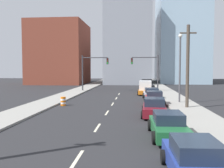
% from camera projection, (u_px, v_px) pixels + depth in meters
% --- Properties ---
extents(sidewalk_left, '(3.41, 94.09, 0.17)m').
position_uv_depth(sidewalk_left, '(84.00, 88.00, 50.35)').
color(sidewalk_left, gray).
rests_on(sidewalk_left, ground).
extents(sidewalk_right, '(3.41, 94.09, 0.17)m').
position_uv_depth(sidewalk_right, '(161.00, 89.00, 48.93)').
color(sidewalk_right, gray).
rests_on(sidewalk_right, ground).
extents(lane_stripe_at_8m, '(0.16, 2.40, 0.01)m').
position_uv_depth(lane_stripe_at_8m, '(77.00, 159.00, 11.00)').
color(lane_stripe_at_8m, beige).
rests_on(lane_stripe_at_8m, ground).
extents(lane_stripe_at_14m, '(0.16, 2.40, 0.01)m').
position_uv_depth(lane_stripe_at_14m, '(97.00, 128.00, 16.96)').
color(lane_stripe_at_14m, beige).
rests_on(lane_stripe_at_14m, ground).
extents(lane_stripe_at_20m, '(0.16, 2.40, 0.01)m').
position_uv_depth(lane_stripe_at_20m, '(107.00, 113.00, 22.68)').
color(lane_stripe_at_20m, beige).
rests_on(lane_stripe_at_20m, ground).
extents(lane_stripe_at_26m, '(0.16, 2.40, 0.01)m').
position_uv_depth(lane_stripe_at_26m, '(113.00, 104.00, 28.29)').
color(lane_stripe_at_26m, beige).
rests_on(lane_stripe_at_26m, ground).
extents(lane_stripe_at_31m, '(0.16, 2.40, 0.01)m').
position_uv_depth(lane_stripe_at_31m, '(116.00, 98.00, 33.85)').
color(lane_stripe_at_31m, beige).
rests_on(lane_stripe_at_31m, ground).
extents(lane_stripe_at_37m, '(0.16, 2.40, 0.01)m').
position_uv_depth(lane_stripe_at_37m, '(119.00, 94.00, 39.62)').
color(lane_stripe_at_37m, beige).
rests_on(lane_stripe_at_37m, ground).
extents(building_brick_left, '(14.00, 16.00, 16.30)m').
position_uv_depth(building_brick_left, '(60.00, 54.00, 67.78)').
color(building_brick_left, brown).
rests_on(building_brick_left, ground).
extents(building_office_center, '(12.00, 20.00, 22.51)m').
position_uv_depth(building_office_center, '(128.00, 43.00, 69.86)').
color(building_office_center, gray).
rests_on(building_office_center, ground).
extents(building_glass_right, '(13.00, 20.00, 39.72)m').
position_uv_depth(building_glass_right, '(180.00, 14.00, 71.93)').
color(building_glass_right, '#99B7CC').
rests_on(building_glass_right, ground).
extents(traffic_signal_left, '(4.77, 0.35, 6.37)m').
position_uv_depth(traffic_signal_left, '(90.00, 68.00, 44.09)').
color(traffic_signal_left, '#38383D').
rests_on(traffic_signal_left, ground).
extents(traffic_signal_right, '(4.77, 0.35, 6.37)m').
position_uv_depth(traffic_signal_right, '(150.00, 68.00, 43.11)').
color(traffic_signal_right, '#38383D').
rests_on(traffic_signal_right, ground).
extents(utility_pole_right_mid, '(1.60, 0.32, 8.32)m').
position_uv_depth(utility_pole_right_mid, '(188.00, 66.00, 24.69)').
color(utility_pole_right_mid, '#473D33').
rests_on(utility_pole_right_mid, ground).
extents(traffic_barrel, '(0.56, 0.56, 0.95)m').
position_uv_depth(traffic_barrel, '(63.00, 101.00, 27.06)').
color(traffic_barrel, orange).
rests_on(traffic_barrel, ground).
extents(street_lamp, '(0.44, 0.44, 7.96)m').
position_uv_depth(street_lamp, '(180.00, 63.00, 28.46)').
color(street_lamp, '#4C4C51').
rests_on(street_lamp, ground).
extents(sedan_blue, '(2.20, 4.54, 1.45)m').
position_uv_depth(sedan_blue, '(196.00, 161.00, 9.01)').
color(sedan_blue, navy).
rests_on(sedan_blue, ground).
extents(sedan_green, '(2.21, 4.71, 1.46)m').
position_uv_depth(sedan_green, '(168.00, 126.00, 14.60)').
color(sedan_green, '#1E6033').
rests_on(sedan_green, ground).
extents(sedan_maroon, '(2.34, 4.62, 1.54)m').
position_uv_depth(sedan_maroon, '(154.00, 108.00, 21.05)').
color(sedan_maroon, maroon).
rests_on(sedan_maroon, ground).
extents(sedan_red, '(2.18, 4.37, 1.54)m').
position_uv_depth(sedan_red, '(154.00, 99.00, 27.58)').
color(sedan_red, red).
rests_on(sedan_red, ground).
extents(sedan_silver, '(2.27, 4.48, 1.49)m').
position_uv_depth(sedan_silver, '(151.00, 94.00, 32.86)').
color(sedan_silver, '#B2B2BC').
rests_on(sedan_silver, ground).
extents(box_truck_orange, '(2.59, 5.79, 2.14)m').
position_uv_depth(box_truck_orange, '(145.00, 88.00, 39.11)').
color(box_truck_orange, orange).
rests_on(box_truck_orange, ground).
extents(pickup_truck_black, '(2.56, 5.78, 2.06)m').
position_uv_depth(pickup_truck_black, '(147.00, 86.00, 45.91)').
color(pickup_truck_black, black).
rests_on(pickup_truck_black, ground).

